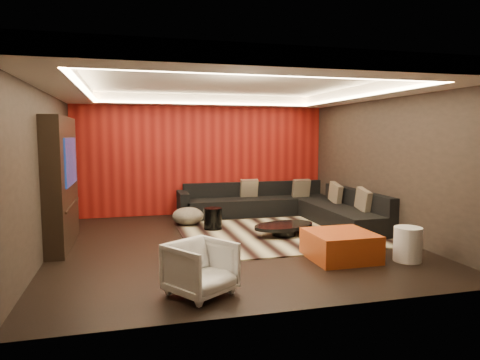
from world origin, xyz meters
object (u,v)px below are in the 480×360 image
object	(u,v)px
white_side_table	(408,244)
orange_ottoman	(340,245)
armchair	(201,268)
sectional_sofa	(287,207)
drum_stool	(213,219)
coffee_table	(284,230)

from	to	relation	value
white_side_table	orange_ottoman	bearing A→B (deg)	159.35
white_side_table	armchair	bearing A→B (deg)	-170.03
white_side_table	sectional_sofa	distance (m)	3.62
sectional_sofa	drum_stool	bearing A→B (deg)	-158.11
orange_ottoman	sectional_sofa	size ratio (longest dim) A/B	0.26
orange_ottoman	armchair	xyz separation A→B (m)	(-2.31, -0.92, 0.11)
white_side_table	sectional_sofa	world-z (taller)	sectional_sofa
armchair	sectional_sofa	size ratio (longest dim) A/B	0.19
coffee_table	white_side_table	xyz separation A→B (m)	(1.25, -1.97, 0.14)
coffee_table	orange_ottoman	distance (m)	1.65
drum_stool	armchair	xyz separation A→B (m)	(-0.81, -3.39, 0.09)
drum_stool	orange_ottoman	size ratio (longest dim) A/B	0.45
white_side_table	sectional_sofa	xyz separation A→B (m)	(-0.58, 3.57, 0.00)
white_side_table	armchair	size ratio (longest dim) A/B	0.74
coffee_table	white_side_table	distance (m)	2.33
white_side_table	orange_ottoman	xyz separation A→B (m)	(-0.93, 0.35, -0.05)
sectional_sofa	orange_ottoman	bearing A→B (deg)	-96.29
coffee_table	orange_ottoman	bearing A→B (deg)	-79.00
armchair	sectional_sofa	world-z (taller)	sectional_sofa
armchair	sectional_sofa	xyz separation A→B (m)	(2.67, 4.14, -0.06)
white_side_table	sectional_sofa	size ratio (longest dim) A/B	0.14
drum_stool	white_side_table	world-z (taller)	white_side_table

